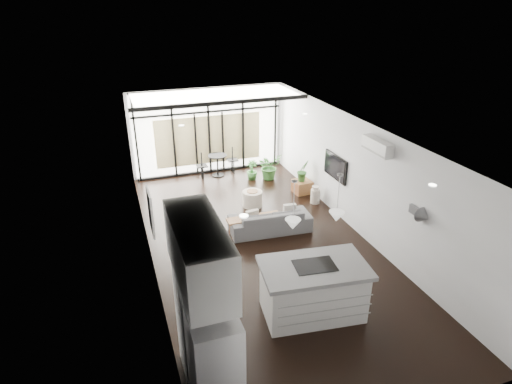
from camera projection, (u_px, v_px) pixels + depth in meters
floor at (260, 245)px, 10.18m from camera, size 5.00×10.00×0.00m
ceiling at (261, 131)px, 9.00m from camera, size 5.00×10.00×0.00m
wall_left at (147, 208)px, 8.84m from camera, size 0.02×10.00×2.80m
wall_right at (357, 177)px, 10.34m from camera, size 0.02×10.00×2.80m
wall_back at (208, 131)px, 13.87m from camera, size 5.00×0.02×2.80m
wall_front at (397, 350)px, 5.31m from camera, size 5.00×0.02×2.80m
glazing at (209, 132)px, 13.77m from camera, size 5.00×0.20×2.80m
skylight at (214, 95)px, 12.44m from camera, size 4.70×1.90×0.06m
neighbour_building at (209, 140)px, 13.96m from camera, size 3.50×0.02×1.60m
island at (313, 290)px, 7.79m from camera, size 2.03×1.36×1.04m
cooktop at (315, 265)px, 7.57m from camera, size 0.79×0.58×0.01m
fridge at (215, 364)px, 5.82m from camera, size 0.64×0.80×1.66m
appliance_column at (200, 301)px, 6.31m from camera, size 0.67×0.71×2.60m
upper_cabinets at (199, 253)px, 5.56m from camera, size 0.62×1.75×0.86m
pendant_left at (293, 224)px, 6.94m from camera, size 0.26×0.26×0.18m
pendant_right at (336, 216)px, 7.18m from camera, size 0.26×0.26×0.18m
sofa at (270, 217)px, 10.62m from camera, size 2.05×0.74×0.79m
console_bench at (254, 225)px, 10.61m from camera, size 1.36×0.36×0.43m
pouf at (252, 199)px, 11.95m from camera, size 0.60×0.60×0.44m
crate at (302, 187)px, 12.79m from camera, size 0.53×0.53×0.38m
plant_tall at (269, 169)px, 13.71m from camera, size 0.96×1.02×0.66m
plant_med at (252, 174)px, 13.72m from camera, size 0.61×0.72×0.35m
plant_crate at (303, 176)px, 12.65m from camera, size 0.49×0.71×0.29m
milk_can at (315, 195)px, 12.12m from camera, size 0.28×0.28×0.52m
bistro_set at (218, 166)px, 13.92m from camera, size 1.49×0.82×0.68m
tv at (335, 167)px, 11.23m from camera, size 0.05×1.10×0.65m
ac_unit at (377, 146)px, 9.18m from camera, size 0.22×0.90×0.30m
framed_art at (151, 212)px, 8.36m from camera, size 0.04×0.70×0.90m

